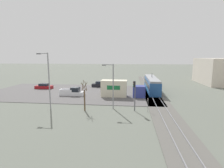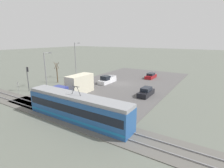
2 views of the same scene
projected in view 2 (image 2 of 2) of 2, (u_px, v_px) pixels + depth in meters
ground_plane at (123, 84)px, 41.09m from camera, size 320.00×320.00×0.00m
road_surface at (123, 84)px, 41.08m from camera, size 21.96×41.75×0.08m
rail_bed at (57, 113)px, 24.96m from camera, size 71.62×4.40×0.22m
light_rail_tram at (77, 108)px, 22.52m from camera, size 15.59×2.62×4.55m
box_truck at (75, 86)px, 32.74m from camera, size 2.49×9.56×3.60m
pickup_truck at (107, 80)px, 41.84m from camera, size 1.92×5.45×1.83m
sedan_car_0 at (151, 76)px, 46.89m from camera, size 1.84×4.58×1.40m
sedan_car_1 at (146, 92)px, 32.46m from camera, size 1.77×4.61×1.59m
traffic_light_pole at (28, 76)px, 35.00m from camera, size 0.28×0.47×4.92m
street_tree at (57, 73)px, 42.24m from camera, size 1.18×0.98×5.01m
street_lamp_near_crossing at (76, 58)px, 46.39m from camera, size 0.36×1.95×9.44m
street_lamp_mid_block at (46, 67)px, 37.31m from camera, size 0.36×1.95×7.61m
no_parking_sign at (18, 87)px, 33.82m from camera, size 0.32×0.08×2.28m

